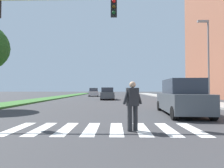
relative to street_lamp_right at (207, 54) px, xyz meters
The scene contains 9 objects.
ground_plane 15.17m from the street_lamp_right, 127.05° to the left, with size 140.00×140.00×0.00m, color #38383A.
crosswalk 13.82m from the street_lamp_right, 131.93° to the right, with size 6.75×2.20×0.01m.
median_strip 20.67m from the street_lamp_right, 151.78° to the left, with size 2.89×64.00×0.15m, color #386B2D.
sidewalk_right 10.57m from the street_lamp_right, 86.43° to the left, with size 3.00×64.00×0.15m, color #9E9991.
street_lamp_right is the anchor object (origin of this frame).
pedestrian_performer 13.13m from the street_lamp_right, 127.73° to the right, with size 0.72×0.38×1.69m.
suv_crossing 8.45m from the street_lamp_right, 127.23° to the right, with size 2.24×4.72×1.97m.
sedan_midblock 13.10m from the street_lamp_right, 138.41° to the left, with size 2.03×4.14×1.64m.
sedan_distant 23.41m from the street_lamp_right, 122.93° to the left, with size 2.22×4.23×1.64m.
Camera 1 is at (0.39, 2.34, 1.43)m, focal length 28.71 mm.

